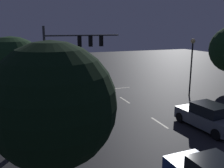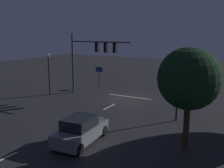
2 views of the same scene
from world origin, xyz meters
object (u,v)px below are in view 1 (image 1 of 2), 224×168
(tree_right_far, at_px, (13,73))
(route_sign, at_px, (53,71))
(car_approaching, at_px, (207,117))
(traffic_signal_assembly, at_px, (73,48))
(tree_right_near, at_px, (53,106))
(street_lamp_right_kerb, at_px, (29,69))
(street_lamp_left_kerb, at_px, (192,57))

(tree_right_far, bearing_deg, route_sign, -105.57)
(car_approaching, bearing_deg, traffic_signal_assembly, -60.09)
(tree_right_far, bearing_deg, tree_right_near, 101.15)
(street_lamp_right_kerb, bearing_deg, tree_right_near, 90.14)
(car_approaching, relative_size, street_lamp_left_kerb, 0.81)
(route_sign, height_order, tree_right_far, tree_right_far)
(tree_right_near, bearing_deg, tree_right_far, -78.85)
(traffic_signal_assembly, relative_size, tree_right_near, 1.18)
(traffic_signal_assembly, distance_m, car_approaching, 13.35)
(street_lamp_right_kerb, xyz_separation_m, route_sign, (-2.69, -6.08, -1.35))
(route_sign, distance_m, tree_right_far, 14.39)
(tree_right_far, bearing_deg, street_lamp_right_kerb, -98.41)
(traffic_signal_assembly, distance_m, route_sign, 4.91)
(tree_right_near, distance_m, tree_right_far, 5.97)
(traffic_signal_assembly, height_order, tree_right_near, traffic_signal_assembly)
(traffic_signal_assembly, relative_size, car_approaching, 1.63)
(traffic_signal_assembly, xyz_separation_m, tree_right_far, (5.30, 9.88, -0.32))
(route_sign, bearing_deg, traffic_signal_assembly, 111.50)
(route_sign, distance_m, tree_right_near, 19.83)
(street_lamp_left_kerb, relative_size, tree_right_near, 0.89)
(street_lamp_right_kerb, height_order, route_sign, street_lamp_right_kerb)
(tree_right_near, bearing_deg, route_sign, -97.74)
(street_lamp_right_kerb, bearing_deg, traffic_signal_assembly, -151.15)
(car_approaching, distance_m, tree_right_near, 11.99)
(street_lamp_left_kerb, xyz_separation_m, tree_right_far, (15.79, 5.82, 0.50))
(street_lamp_right_kerb, distance_m, tree_right_near, 13.47)
(street_lamp_left_kerb, xyz_separation_m, route_sign, (11.98, -7.84, -1.94))
(street_lamp_left_kerb, height_order, tree_right_far, tree_right_far)
(street_lamp_left_kerb, bearing_deg, traffic_signal_assembly, -21.15)
(route_sign, bearing_deg, tree_right_far, 74.43)
(street_lamp_right_kerb, height_order, tree_right_near, tree_right_near)
(street_lamp_left_kerb, relative_size, street_lamp_right_kerb, 1.21)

